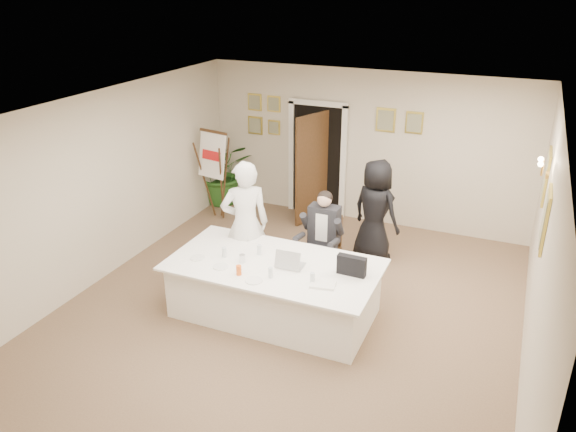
% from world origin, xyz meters
% --- Properties ---
extents(floor, '(7.00, 7.00, 0.00)m').
position_xyz_m(floor, '(0.00, 0.00, 0.00)').
color(floor, brown).
rests_on(floor, ground).
extents(ceiling, '(6.00, 7.00, 0.02)m').
position_xyz_m(ceiling, '(0.00, 0.00, 2.80)').
color(ceiling, white).
rests_on(ceiling, wall_back).
extents(wall_back, '(6.00, 0.10, 2.80)m').
position_xyz_m(wall_back, '(0.00, 3.50, 1.40)').
color(wall_back, beige).
rests_on(wall_back, floor).
extents(wall_front, '(6.00, 0.10, 2.80)m').
position_xyz_m(wall_front, '(0.00, -3.50, 1.40)').
color(wall_front, beige).
rests_on(wall_front, floor).
extents(wall_left, '(0.10, 7.00, 2.80)m').
position_xyz_m(wall_left, '(-3.00, 0.00, 1.40)').
color(wall_left, beige).
rests_on(wall_left, floor).
extents(wall_right, '(0.10, 7.00, 2.80)m').
position_xyz_m(wall_right, '(3.00, 0.00, 1.40)').
color(wall_right, beige).
rests_on(wall_right, floor).
extents(doorway, '(1.14, 0.86, 2.20)m').
position_xyz_m(doorway, '(-0.88, 3.32, 1.04)').
color(doorway, black).
rests_on(doorway, floor).
extents(pictures_back_wall, '(3.40, 0.06, 0.80)m').
position_xyz_m(pictures_back_wall, '(-0.80, 3.47, 1.85)').
color(pictures_back_wall, gold).
rests_on(pictures_back_wall, wall_back).
extents(pictures_right_wall, '(0.06, 2.20, 0.80)m').
position_xyz_m(pictures_right_wall, '(2.97, 1.20, 1.75)').
color(pictures_right_wall, gold).
rests_on(pictures_right_wall, wall_right).
extents(wall_sconce, '(0.20, 0.30, 0.24)m').
position_xyz_m(wall_sconce, '(2.90, 1.20, 2.10)').
color(wall_sconce, gold).
rests_on(wall_sconce, wall_right).
extents(conference_table, '(2.79, 1.48, 0.78)m').
position_xyz_m(conference_table, '(-0.16, -0.12, 0.39)').
color(conference_table, white).
rests_on(conference_table, floor).
extents(seated_man, '(0.75, 0.78, 1.43)m').
position_xyz_m(seated_man, '(0.10, 1.06, 0.71)').
color(seated_man, black).
rests_on(seated_man, floor).
extents(flip_chart, '(0.61, 0.42, 1.68)m').
position_xyz_m(flip_chart, '(-2.52, 2.46, 0.78)').
color(flip_chart, '#31230F').
rests_on(flip_chart, floor).
extents(standing_man, '(0.84, 0.78, 1.92)m').
position_xyz_m(standing_man, '(-0.90, 0.50, 0.96)').
color(standing_man, silver).
rests_on(standing_man, floor).
extents(standing_woman, '(0.96, 0.81, 1.69)m').
position_xyz_m(standing_woman, '(0.64, 2.00, 0.84)').
color(standing_woman, black).
rests_on(standing_woman, floor).
extents(potted_palm, '(1.49, 1.42, 1.30)m').
position_xyz_m(potted_palm, '(-2.80, 3.20, 0.65)').
color(potted_palm, '#25571D').
rests_on(potted_palm, floor).
extents(laptop, '(0.35, 0.37, 0.28)m').
position_xyz_m(laptop, '(0.07, -0.08, 0.91)').
color(laptop, '#B7BABC').
rests_on(laptop, conference_table).
extents(laptop_bag, '(0.37, 0.11, 0.26)m').
position_xyz_m(laptop_bag, '(0.87, 0.00, 0.91)').
color(laptop_bag, black).
rests_on(laptop_bag, conference_table).
extents(paper_stack, '(0.34, 0.26, 0.03)m').
position_xyz_m(paper_stack, '(0.63, -0.40, 0.79)').
color(paper_stack, white).
rests_on(paper_stack, conference_table).
extents(plate_left, '(0.21, 0.21, 0.01)m').
position_xyz_m(plate_left, '(-1.17, -0.39, 0.78)').
color(plate_left, white).
rests_on(plate_left, conference_table).
extents(plate_mid, '(0.22, 0.22, 0.01)m').
position_xyz_m(plate_mid, '(-0.76, -0.48, 0.78)').
color(plate_mid, white).
rests_on(plate_mid, conference_table).
extents(plate_near, '(0.26, 0.26, 0.01)m').
position_xyz_m(plate_near, '(-0.20, -0.63, 0.78)').
color(plate_near, white).
rests_on(plate_near, conference_table).
extents(glass_a, '(0.08, 0.08, 0.14)m').
position_xyz_m(glass_a, '(-0.86, -0.21, 0.84)').
color(glass_a, silver).
rests_on(glass_a, conference_table).
extents(glass_b, '(0.07, 0.07, 0.14)m').
position_xyz_m(glass_b, '(-0.04, -0.47, 0.84)').
color(glass_b, silver).
rests_on(glass_b, conference_table).
extents(glass_c, '(0.07, 0.07, 0.14)m').
position_xyz_m(glass_c, '(0.49, -0.39, 0.84)').
color(glass_c, silver).
rests_on(glass_c, conference_table).
extents(glass_d, '(0.07, 0.07, 0.14)m').
position_xyz_m(glass_d, '(-0.45, 0.04, 0.84)').
color(glass_d, silver).
rests_on(glass_d, conference_table).
extents(oj_glass, '(0.07, 0.07, 0.13)m').
position_xyz_m(oj_glass, '(-0.45, -0.57, 0.84)').
color(oj_glass, '#E75813').
rests_on(oj_glass, conference_table).
extents(steel_jug, '(0.08, 0.08, 0.11)m').
position_xyz_m(steel_jug, '(-0.56, -0.25, 0.83)').
color(steel_jug, silver).
rests_on(steel_jug, conference_table).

